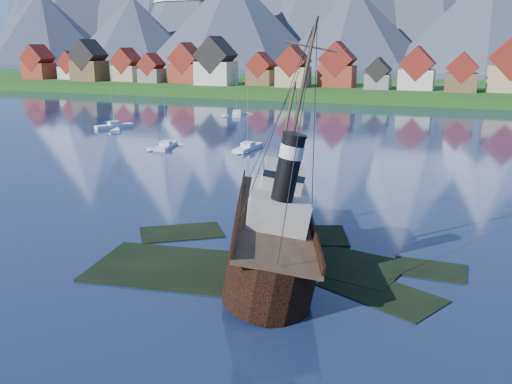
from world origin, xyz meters
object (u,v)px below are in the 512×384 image
(sailboat_c, at_px, (237,114))
(sailboat_f, at_px, (248,148))
(tugboat_wreck, at_px, (271,225))
(sailboat_b, at_px, (114,127))
(sailboat_a, at_px, (166,146))

(sailboat_c, relative_size, sailboat_f, 1.00)
(tugboat_wreck, bearing_deg, sailboat_c, 94.43)
(tugboat_wreck, relative_size, sailboat_b, 2.27)
(sailboat_b, distance_m, sailboat_c, 33.98)
(sailboat_c, bearing_deg, sailboat_a, -104.41)
(sailboat_b, xyz_separation_m, sailboat_f, (37.09, -13.28, -0.04))
(tugboat_wreck, relative_size, sailboat_f, 2.50)
(sailboat_a, relative_size, sailboat_c, 0.90)
(sailboat_b, relative_size, sailboat_f, 1.10)
(sailboat_a, relative_size, sailboat_b, 0.82)
(tugboat_wreck, relative_size, sailboat_c, 2.50)
(tugboat_wreck, xyz_separation_m, sailboat_a, (-35.36, 42.83, -2.55))
(sailboat_a, distance_m, sailboat_f, 14.88)
(sailboat_f, bearing_deg, sailboat_b, 163.24)
(tugboat_wreck, bearing_deg, sailboat_f, 93.84)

